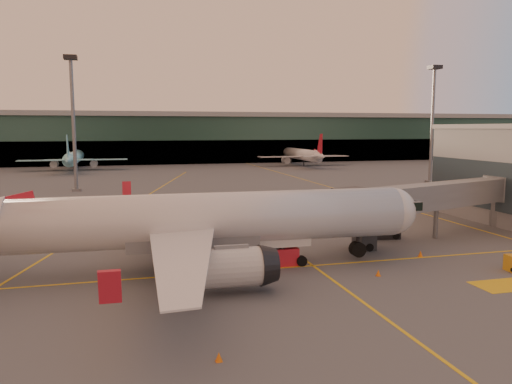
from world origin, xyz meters
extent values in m
plane|color=#4C4F54|center=(0.00, 0.00, 0.00)|extent=(600.00, 600.00, 0.00)
cube|color=yellow|center=(0.00, 5.00, 0.01)|extent=(80.00, 0.25, 0.01)
cube|color=yellow|center=(-10.00, 45.00, 0.01)|extent=(31.30, 115.98, 0.01)
cube|color=yellow|center=(30.00, 70.00, 0.01)|extent=(0.25, 160.00, 0.01)
cube|color=yellow|center=(5.00, -8.00, 0.01)|extent=(0.25, 30.00, 0.01)
cube|color=yellow|center=(18.00, -4.00, 0.01)|extent=(6.00, 3.00, 0.01)
cube|color=#19382D|center=(0.00, 142.00, 8.00)|extent=(400.00, 18.00, 16.00)
cube|color=gray|center=(0.00, 142.00, 16.80)|extent=(400.00, 20.00, 1.60)
cube|color=black|center=(0.00, 133.50, 4.00)|extent=(400.00, 1.00, 8.00)
cube|color=#2D3D47|center=(33.05, 18.00, 5.00)|extent=(0.30, 21.60, 6.00)
cylinder|color=slate|center=(-20.00, 66.00, 12.50)|extent=(0.70, 0.70, 25.00)
cube|color=black|center=(-20.00, 66.00, 25.20)|extent=(2.40, 2.40, 0.80)
cube|color=slate|center=(-20.00, 66.00, 0.25)|extent=(1.60, 1.60, 0.50)
cylinder|color=slate|center=(55.00, 62.00, 12.50)|extent=(0.70, 0.70, 25.00)
cube|color=black|center=(55.00, 62.00, 25.20)|extent=(2.40, 2.40, 0.80)
cube|color=slate|center=(55.00, 62.00, 0.25)|extent=(1.60, 1.60, 0.50)
cylinder|color=silver|center=(-4.20, 6.20, 4.44)|extent=(34.68, 5.29, 4.44)
sphere|color=silver|center=(13.09, 5.78, 4.44)|extent=(4.35, 4.35, 4.35)
cube|color=black|center=(14.35, 5.74, 4.99)|extent=(2.07, 2.93, 0.78)
cylinder|color=silver|center=(-3.52, -0.56, 2.00)|extent=(4.71, 3.00, 2.89)
cylinder|color=black|center=(-6.80, 3.38, 1.00)|extent=(2.04, 1.60, 2.00)
cylinder|color=black|center=(-6.80, 3.38, 1.61)|extent=(0.40, 0.40, 1.22)
cylinder|color=silver|center=(-3.19, 12.93, 2.00)|extent=(4.71, 3.00, 2.89)
cylinder|color=black|center=(-6.66, 9.15, 1.00)|extent=(2.04, 1.60, 2.00)
cylinder|color=black|center=(-6.66, 9.15, 1.61)|extent=(0.40, 0.40, 1.22)
cube|color=slate|center=(-5.46, 6.23, 3.00)|extent=(11.05, 3.82, 1.78)
cylinder|color=black|center=(9.71, 5.86, 1.00)|extent=(1.42, 0.92, 1.40)
cube|color=slate|center=(22.14, 12.03, 4.74)|extent=(24.55, 10.40, 2.70)
cube|color=#2D3035|center=(10.77, 8.67, 4.74)|extent=(4.30, 4.30, 3.00)
cube|color=#2D3035|center=(12.27, 9.57, 1.20)|extent=(1.60, 2.40, 2.40)
cylinder|color=black|center=(12.27, 8.47, 0.40)|extent=(0.80, 0.40, 0.80)
cylinder|color=black|center=(12.27, 10.67, 0.40)|extent=(0.80, 0.40, 0.80)
cylinder|color=slate|center=(22.14, 12.03, 1.72)|extent=(0.50, 0.50, 3.44)
cylinder|color=slate|center=(34.00, 16.00, 4.74)|extent=(4.40, 4.40, 3.00)
cylinder|color=slate|center=(34.00, 16.00, 1.72)|extent=(2.40, 2.40, 3.44)
cube|color=red|center=(2.11, 6.37, 0.79)|extent=(3.39, 2.56, 1.57)
cube|color=silver|center=(1.79, 6.37, 3.25)|extent=(6.12, 2.71, 2.94)
cylinder|color=black|center=(0.20, 5.13, 0.47)|extent=(0.95, 0.38, 0.94)
cylinder|color=black|center=(3.98, 5.08, 0.47)|extent=(0.95, 0.38, 0.94)
cube|color=black|center=(16.30, 13.59, 0.63)|extent=(4.12, 2.52, 1.26)
cube|color=orange|center=(16.30, 13.59, 1.49)|extent=(1.81, 2.01, 1.03)
cylinder|color=black|center=(14.83, 12.84, 0.40)|extent=(0.84, 0.44, 0.80)
cylinder|color=black|center=(17.56, 12.52, 0.40)|extent=(0.84, 0.44, 0.80)
cone|color=orange|center=(15.95, 5.28, 0.30)|extent=(0.47, 0.47, 0.59)
cube|color=orange|center=(15.95, 5.28, 0.02)|extent=(0.40, 0.40, 0.03)
cone|color=orange|center=(-6.38, -10.85, 0.25)|extent=(0.40, 0.40, 0.50)
cube|color=orange|center=(-6.38, -10.85, 0.01)|extent=(0.34, 0.34, 0.03)
cone|color=orange|center=(9.08, 0.73, 0.26)|extent=(0.41, 0.41, 0.52)
cube|color=orange|center=(9.08, 0.73, 0.01)|extent=(0.36, 0.36, 0.03)
camera|label=1|loc=(-10.79, -35.19, 12.08)|focal=35.00mm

